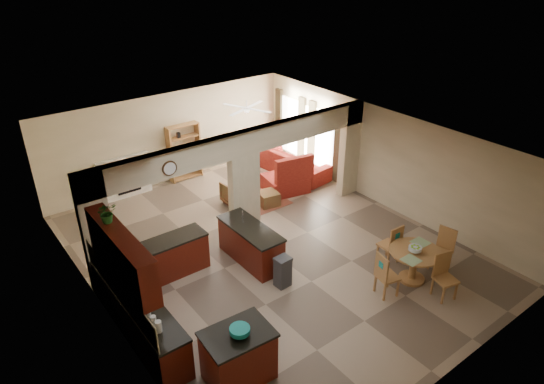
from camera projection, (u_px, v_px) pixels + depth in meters
floor at (268, 249)px, 11.97m from camera, size 10.00×10.00×0.00m
ceiling at (268, 144)px, 10.67m from camera, size 10.00×10.00×0.00m
wall_back at (170, 138)px, 14.84m from camera, size 8.00×0.00×8.00m
wall_front at (455, 317)px, 7.80m from camera, size 8.00×0.00×8.00m
wall_left at (100, 261)px, 9.16m from camera, size 0.00×10.00×10.00m
wall_right at (383, 158)px, 13.48m from camera, size 0.00×10.00×10.00m
partition_left_pier at (97, 233)px, 10.03m from camera, size 0.60×0.25×2.80m
partition_center_pier at (244, 195)px, 12.16m from camera, size 0.80×0.25×2.20m
partition_right_pier at (349, 150)px, 14.02m from camera, size 0.60×0.25×2.80m
partition_header at (243, 143)px, 11.52m from camera, size 8.00×0.25×0.60m
kitchen_counter at (148, 291)px, 9.82m from camera, size 2.52×3.29×1.48m
upper_cabinets at (121, 254)px, 8.46m from camera, size 0.35×2.40×0.90m
peninsula at (251, 244)px, 11.35m from camera, size 0.70×1.85×0.91m
wall_clock at (170, 168)px, 10.36m from camera, size 0.34×0.03×0.34m
rug at (258, 202)px, 14.09m from camera, size 1.60×1.30×0.01m
fireplace at (126, 177)px, 14.22m from camera, size 1.60×0.35×1.20m
shelving_unit at (184, 152)px, 15.13m from camera, size 1.00×0.32×1.80m
window_a at (325, 141)px, 15.17m from camera, size 0.02×0.90×1.90m
window_b at (291, 126)px, 16.37m from camera, size 0.02×0.90×1.90m
glazed_door at (307, 137)px, 15.84m from camera, size 0.02×0.70×2.10m
drape_a_left at (338, 147)px, 14.73m from camera, size 0.10×0.28×2.30m
drape_a_right at (311, 136)px, 15.57m from camera, size 0.10×0.28×2.30m
drape_b_left at (301, 131)px, 15.92m from camera, size 0.10×0.28×2.30m
drape_b_right at (279, 122)px, 16.77m from camera, size 0.10×0.28×2.30m
ceiling_fan at (247, 108)px, 13.70m from camera, size 1.00×1.00×0.10m
kitchen_island at (238, 355)px, 8.25m from camera, size 1.22×0.91×1.01m
teal_bowl at (240, 332)px, 7.94m from camera, size 0.34×0.34×0.16m
trash_can at (283, 273)px, 10.57m from camera, size 0.33×0.28×0.67m
dining_table at (414, 261)px, 10.67m from camera, size 1.13×1.13×0.77m
fruit_bowl at (415, 249)px, 10.48m from camera, size 0.29×0.29×0.15m
sofa at (293, 162)px, 15.71m from camera, size 2.67×1.28×0.75m
chaise at (285, 183)px, 14.67m from camera, size 1.39×1.21×0.49m
armchair at (237, 192)px, 13.93m from camera, size 0.75×0.77×0.68m
ottoman at (268, 198)px, 13.90m from camera, size 0.64×0.64×0.40m
plant at (107, 213)px, 8.46m from camera, size 0.34×0.30×0.38m
chair_north at (392, 243)px, 11.21m from camera, size 0.43×0.44×1.02m
chair_east at (443, 247)px, 11.07m from camera, size 0.49×0.49×1.02m
chair_south at (444, 274)px, 10.19m from camera, size 0.51×0.51×1.02m
chair_west at (385, 274)px, 10.18m from camera, size 0.51×0.51×1.02m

